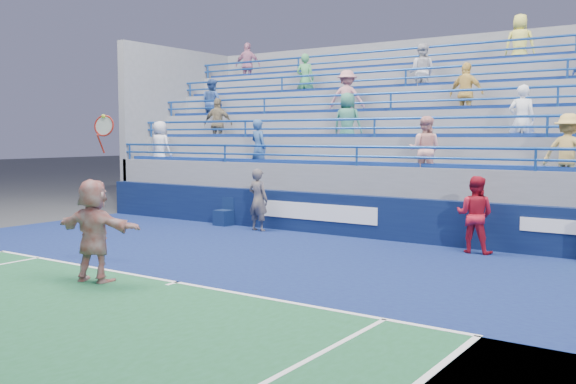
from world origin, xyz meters
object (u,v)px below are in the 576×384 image
Objects in this scene: judge_chair at (224,217)px; ball_girl at (475,215)px; tennis_player at (94,230)px; line_judge at (258,200)px.

ball_girl is (7.52, -0.22, 0.61)m from judge_chair.
tennis_player is at bearing 53.57° from ball_girl.
line_judge is 6.04m from ball_girl.
ball_girl is at bearing -1.67° from judge_chair.
judge_chair is 0.28× the size of tennis_player.
tennis_player is 6.77m from line_judge.
tennis_player reaches higher than line_judge.
line_judge is at bearing -0.69° from ball_girl.
judge_chair is 0.48× the size of line_judge.
tennis_player is (2.81, -6.93, 0.68)m from judge_chair.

